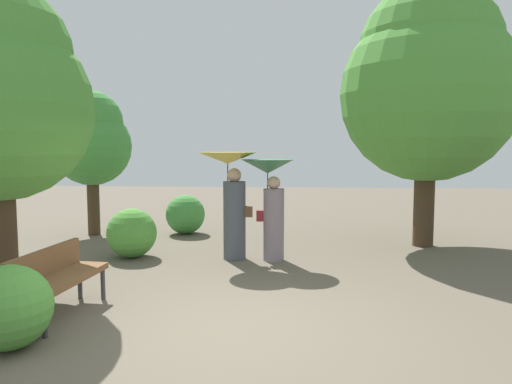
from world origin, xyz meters
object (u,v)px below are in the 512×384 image
at_px(person_right, 270,193).
at_px(tree_near_right, 428,81).
at_px(tree_near_left, 91,139).
at_px(person_left, 231,189).
at_px(park_bench, 57,275).

xyz_separation_m(person_right, tree_near_right, (3.19, 1.53, 2.19)).
xyz_separation_m(person_right, tree_near_left, (-4.33, 2.27, 1.03)).
height_order(person_left, person_right, person_left).
distance_m(tree_near_left, tree_near_right, 7.65).
relative_size(person_left, park_bench, 1.30).
height_order(person_left, tree_near_right, tree_near_right).
height_order(person_left, park_bench, person_left).
distance_m(person_right, park_bench, 4.04).
bearing_deg(tree_near_left, person_left, -31.60).
xyz_separation_m(park_bench, tree_near_left, (-1.82, 5.35, 1.78)).
relative_size(tree_near_left, tree_near_right, 0.63).
bearing_deg(person_left, person_right, -89.06).
distance_m(park_bench, tree_near_right, 7.90).
bearing_deg(park_bench, person_left, -24.79).
bearing_deg(tree_near_left, person_right, -27.71).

